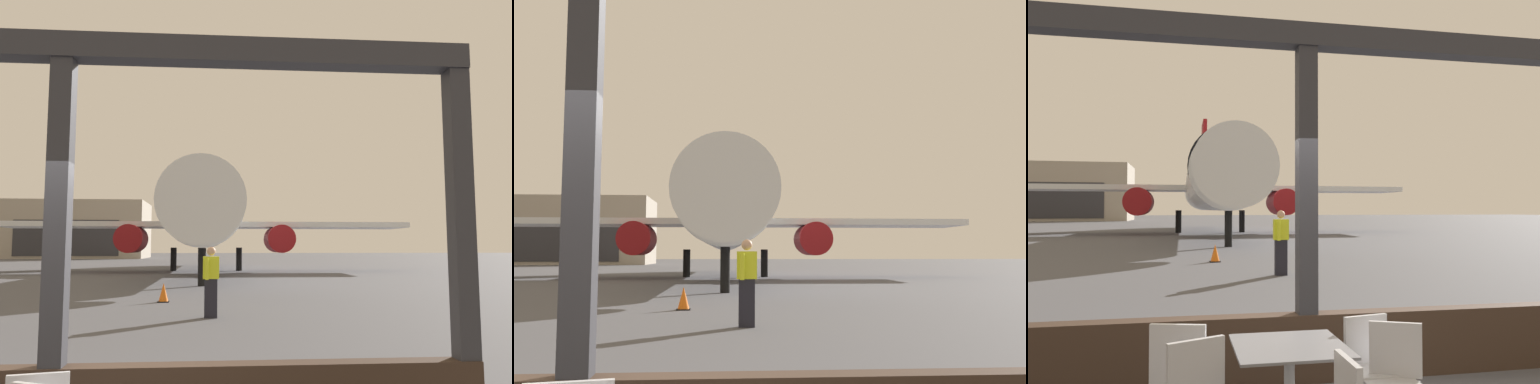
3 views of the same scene
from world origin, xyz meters
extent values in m
plane|color=#4C4C51|center=(0.00, 40.00, 0.00)|extent=(220.00, 220.00, 0.00)
cube|color=#2D2D33|center=(0.00, 0.00, 1.74)|extent=(0.20, 0.20, 3.47)
cylinder|color=silver|center=(0.89, 32.70, 3.60)|extent=(3.79, 29.60, 3.79)
cone|color=silver|center=(0.89, 16.60, 3.60)|extent=(3.60, 2.60, 3.60)
cylinder|color=black|center=(0.89, 18.50, 3.75)|extent=(3.87, 0.90, 3.87)
cube|color=silver|center=(-6.73, 32.81, 3.30)|extent=(13.33, 4.20, 0.36)
cube|color=silver|center=(8.50, 32.81, 3.30)|extent=(13.33, 4.20, 0.36)
cylinder|color=maroon|center=(-4.21, 31.41, 2.30)|extent=(1.90, 3.20, 1.90)
cylinder|color=maroon|center=(5.98, 31.41, 2.30)|extent=(1.90, 3.20, 1.90)
cube|color=maroon|center=(0.89, 46.00, 7.89)|extent=(0.36, 4.40, 5.20)
cylinder|color=black|center=(0.89, 18.80, 0.85)|extent=(0.36, 0.36, 1.70)
cylinder|color=black|center=(-1.51, 33.81, 0.85)|extent=(0.44, 0.44, 1.70)
cylinder|color=black|center=(3.29, 33.81, 0.85)|extent=(0.44, 0.44, 1.70)
cube|color=black|center=(1.35, 8.25, 0.47)|extent=(0.32, 0.20, 0.95)
cube|color=yellow|center=(1.35, 8.25, 1.23)|extent=(0.40, 0.22, 0.55)
sphere|color=tan|center=(1.35, 8.25, 1.63)|extent=(0.22, 0.22, 0.22)
cylinder|color=yellow|center=(1.25, 8.03, 1.20)|extent=(0.09, 0.09, 0.52)
cylinder|color=yellow|center=(1.44, 8.47, 1.20)|extent=(0.09, 0.09, 0.52)
cone|color=orange|center=(-0.17, 12.05, 0.30)|extent=(0.32, 0.32, 0.60)
cube|color=black|center=(-0.17, 12.05, 0.01)|extent=(0.36, 0.36, 0.03)
cube|color=#9E9384|center=(-20.15, 79.55, 4.41)|extent=(21.71, 12.11, 8.83)
cube|color=#2D2D33|center=(-20.15, 73.45, 3.09)|extent=(15.20, 0.10, 5.30)
camera|label=1|loc=(1.40, -4.82, 1.73)|focal=36.45mm
camera|label=2|loc=(0.94, -3.96, 1.46)|focal=42.48mm
camera|label=3|loc=(-1.28, -5.13, 1.77)|focal=35.52mm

